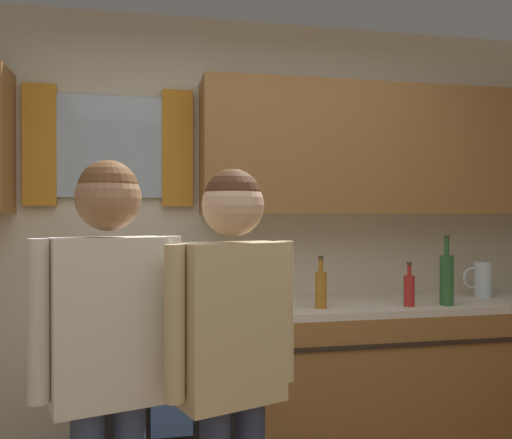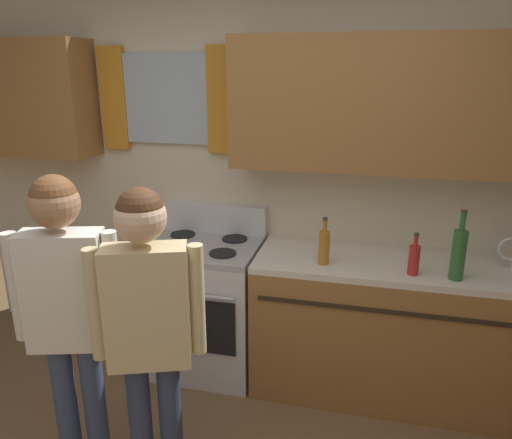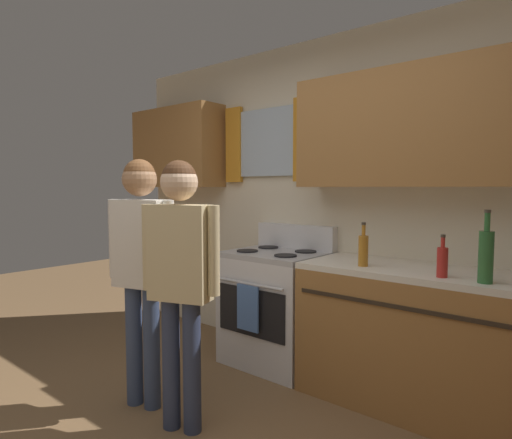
% 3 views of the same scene
% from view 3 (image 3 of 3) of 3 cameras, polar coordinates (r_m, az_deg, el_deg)
% --- Properties ---
extents(back_wall_unit, '(4.60, 0.42, 2.60)m').
position_cam_3_polar(back_wall_unit, '(3.40, 12.18, 5.94)').
color(back_wall_unit, beige).
rests_on(back_wall_unit, ground).
extents(stove_oven, '(0.75, 0.67, 1.10)m').
position_cam_3_polar(stove_oven, '(3.56, 2.71, -11.16)').
color(stove_oven, silver).
rests_on(stove_oven, ground).
extents(bottle_wine_green, '(0.08, 0.08, 0.39)m').
position_cam_3_polar(bottle_wine_green, '(2.63, 27.95, -4.15)').
color(bottle_wine_green, '#2D6633').
rests_on(bottle_wine_green, kitchen_counter_run).
extents(bottle_sauce_red, '(0.06, 0.06, 0.25)m').
position_cam_3_polar(bottle_sauce_red, '(2.70, 23.27, -5.05)').
color(bottle_sauce_red, red).
rests_on(bottle_sauce_red, kitchen_counter_run).
extents(bottle_oil_amber, '(0.06, 0.06, 0.29)m').
position_cam_3_polar(bottle_oil_amber, '(2.91, 13.90, -3.85)').
color(bottle_oil_amber, '#B27223').
rests_on(bottle_oil_amber, kitchen_counter_run).
extents(adult_left, '(0.48, 0.24, 1.59)m').
position_cam_3_polar(adult_left, '(2.85, -14.86, -4.22)').
color(adult_left, '#38476B').
rests_on(adult_left, ground).
extents(adult_in_plaid, '(0.46, 0.26, 1.56)m').
position_cam_3_polar(adult_in_plaid, '(2.52, -9.93, -5.61)').
color(adult_in_plaid, '#2D3856').
rests_on(adult_in_plaid, ground).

